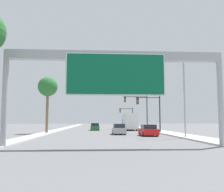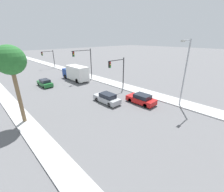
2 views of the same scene
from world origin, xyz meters
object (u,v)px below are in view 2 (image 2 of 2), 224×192
(car_far_left, at_px, (141,99))
(traffic_light_far_intersection, at_px, (50,56))
(truck_box_primary, at_px, (76,73))
(traffic_light_near_intersection, at_px, (119,69))
(palm_tree_background, at_px, (10,62))
(car_far_center, at_px, (107,98))
(traffic_light_mid_block, at_px, (86,60))
(street_lamp_right, at_px, (185,69))
(car_near_right, at_px, (45,83))

(car_far_left, distance_m, traffic_light_far_intersection, 36.76)
(truck_box_primary, relative_size, traffic_light_near_intersection, 1.35)
(palm_tree_background, bearing_deg, car_far_center, -13.29)
(car_far_left, height_order, traffic_light_far_intersection, traffic_light_far_intersection)
(car_far_left, bearing_deg, car_far_center, 132.93)
(truck_box_primary, distance_m, traffic_light_far_intersection, 18.58)
(truck_box_primary, bearing_deg, traffic_light_far_intersection, 83.86)
(truck_box_primary, bearing_deg, traffic_light_mid_block, -42.21)
(traffic_light_near_intersection, xyz_separation_m, palm_tree_background, (-16.20, -0.29, 3.05))
(traffic_light_mid_block, height_order, street_lamp_right, street_lamp_right)
(traffic_light_near_intersection, height_order, traffic_light_mid_block, traffic_light_mid_block)
(car_far_center, xyz_separation_m, truck_box_primary, (3.50, 14.46, 0.99))
(car_near_right, bearing_deg, street_lamp_right, -66.36)
(car_far_center, distance_m, palm_tree_background, 12.67)
(truck_box_primary, xyz_separation_m, traffic_light_near_intersection, (2.00, -11.64, 2.26))
(car_far_left, xyz_separation_m, traffic_light_mid_block, (1.80, 16.58, 3.99))
(car_far_left, height_order, truck_box_primary, truck_box_primary)
(traffic_light_far_intersection, bearing_deg, traffic_light_near_intersection, -89.96)
(traffic_light_near_intersection, bearing_deg, car_far_center, -152.84)
(car_near_right, height_order, palm_tree_background, palm_tree_background)
(street_lamp_right, bearing_deg, car_far_left, 124.85)
(traffic_light_far_intersection, bearing_deg, truck_box_primary, -96.14)
(car_near_right, relative_size, street_lamp_right, 0.46)
(traffic_light_near_intersection, bearing_deg, palm_tree_background, -178.97)
(car_far_center, relative_size, traffic_light_mid_block, 0.65)
(truck_box_primary, relative_size, street_lamp_right, 0.87)
(car_far_center, height_order, truck_box_primary, truck_box_primary)
(car_far_center, relative_size, truck_box_primary, 0.57)
(car_far_center, distance_m, truck_box_primary, 14.91)
(traffic_light_mid_block, relative_size, street_lamp_right, 0.76)
(car_near_right, bearing_deg, car_far_center, -76.69)
(traffic_light_far_intersection, bearing_deg, car_near_right, -116.47)
(car_near_right, relative_size, truck_box_primary, 0.53)
(car_far_left, relative_size, palm_tree_background, 0.51)
(palm_tree_background, relative_size, street_lamp_right, 0.95)
(car_near_right, height_order, street_lamp_right, street_lamp_right)
(palm_tree_background, bearing_deg, car_near_right, 59.57)
(palm_tree_background, bearing_deg, car_far_left, -23.88)
(car_far_center, relative_size, palm_tree_background, 0.52)
(car_far_left, bearing_deg, traffic_light_far_intersection, 86.91)
(traffic_light_mid_block, bearing_deg, palm_tree_background, -147.26)
(truck_box_primary, bearing_deg, palm_tree_background, -139.98)
(truck_box_primary, distance_m, palm_tree_background, 19.29)
(traffic_light_near_intersection, distance_m, palm_tree_background, 16.49)
(truck_box_primary, distance_m, traffic_light_near_intersection, 12.02)
(traffic_light_mid_block, bearing_deg, car_near_right, 167.35)
(truck_box_primary, xyz_separation_m, traffic_light_mid_block, (1.80, -1.63, 2.99))
(car_far_left, distance_m, palm_tree_background, 16.77)
(traffic_light_far_intersection, bearing_deg, traffic_light_mid_block, -90.49)
(traffic_light_near_intersection, distance_m, traffic_light_mid_block, 10.03)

